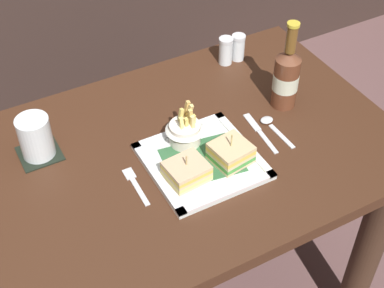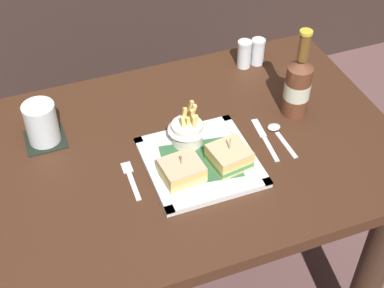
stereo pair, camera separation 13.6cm
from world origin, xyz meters
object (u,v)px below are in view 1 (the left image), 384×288
at_px(square_plate, 202,161).
at_px(fork, 135,184).
at_px(knife, 259,131).
at_px(water_glass, 36,139).
at_px(salt_shaker, 226,52).
at_px(sandwich_half_right, 231,153).
at_px(dining_table, 183,193).
at_px(beer_bottle, 286,77).
at_px(fries_cup, 185,130).
at_px(sandwich_half_left, 187,171).
at_px(pepper_shaker, 238,49).
at_px(spoon, 271,124).

distance_m(square_plate, fork, 0.17).
relative_size(fork, knife, 0.80).
relative_size(water_glass, salt_shaker, 1.30).
bearing_deg(sandwich_half_right, dining_table, 127.58).
height_order(beer_bottle, water_glass, beer_bottle).
bearing_deg(water_glass, dining_table, -25.23).
bearing_deg(dining_table, square_plate, -75.20).
xyz_separation_m(fries_cup, salt_shaker, (0.27, 0.26, -0.01)).
bearing_deg(sandwich_half_left, pepper_shaker, 44.97).
height_order(sandwich_half_right, water_glass, water_glass).
xyz_separation_m(sandwich_half_left, fork, (-0.11, 0.05, -0.03)).
xyz_separation_m(fork, salt_shaker, (0.44, 0.32, 0.04)).
relative_size(sandwich_half_left, knife, 0.62).
bearing_deg(square_plate, salt_shaker, 51.59).
relative_size(square_plate, beer_bottle, 1.04).
height_order(fries_cup, fork, fries_cup).
bearing_deg(dining_table, spoon, -7.74).
height_order(sandwich_half_left, spoon, sandwich_half_left).
bearing_deg(fries_cup, water_glass, 156.75).
xyz_separation_m(beer_bottle, pepper_shaker, (0.01, 0.24, -0.06)).
height_order(water_glass, fork, water_glass).
bearing_deg(knife, fork, -177.53).
distance_m(beer_bottle, knife, 0.16).
bearing_deg(sandwich_half_right, salt_shaker, 60.71).
xyz_separation_m(sandwich_half_left, salt_shaker, (0.33, 0.37, 0.01)).
bearing_deg(spoon, water_glass, 161.93).
bearing_deg(pepper_shaker, beer_bottle, -91.21).
relative_size(square_plate, knife, 1.61).
xyz_separation_m(sandwich_half_left, fries_cup, (0.05, 0.11, 0.02)).
xyz_separation_m(fries_cup, beer_bottle, (0.31, 0.02, 0.04)).
xyz_separation_m(beer_bottle, salt_shaker, (-0.04, 0.24, -0.05)).
bearing_deg(beer_bottle, water_glass, 169.21).
height_order(square_plate, spoon, square_plate).
xyz_separation_m(water_glass, knife, (0.52, -0.19, -0.05)).
distance_m(square_plate, sandwich_half_right, 0.07).
height_order(sandwich_half_right, spoon, sandwich_half_right).
bearing_deg(sandwich_half_left, square_plate, 28.65).
bearing_deg(square_plate, sandwich_half_left, -151.35).
relative_size(dining_table, knife, 6.76).
xyz_separation_m(water_glass, salt_shaker, (0.61, 0.12, -0.01)).
height_order(salt_shaker, pepper_shaker, salt_shaker).
relative_size(dining_table, pepper_shaker, 13.58).
bearing_deg(salt_shaker, sandwich_half_left, -131.49).
bearing_deg(water_glass, fork, -51.11).
distance_m(dining_table, sandwich_half_left, 0.23).
distance_m(sandwich_half_left, beer_bottle, 0.39).
height_order(dining_table, knife, knife).
xyz_separation_m(square_plate, pepper_shaker, (0.31, 0.34, 0.03)).
height_order(knife, salt_shaker, salt_shaker).
xyz_separation_m(dining_table, beer_bottle, (0.32, 0.03, 0.26)).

